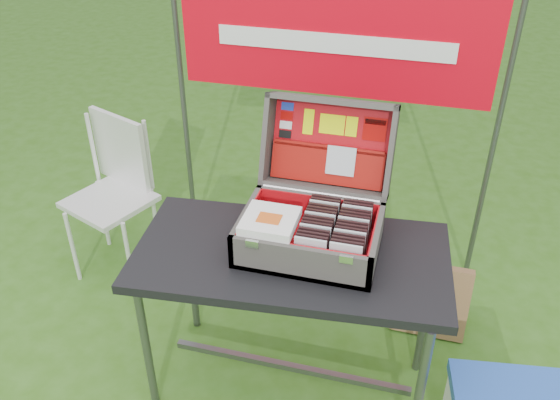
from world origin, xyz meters
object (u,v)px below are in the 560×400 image
(suitcase, at_px, (314,190))
(chair, at_px, (110,203))
(table, at_px, (290,324))
(cardboard_box, at_px, (431,300))

(suitcase, bearing_deg, chair, 158.38)
(suitcase, bearing_deg, table, -123.42)
(table, xyz_separation_m, suitcase, (0.06, 0.10, 0.64))
(suitcase, distance_m, cardboard_box, 1.08)
(suitcase, height_order, cardboard_box, suitcase)
(table, xyz_separation_m, chair, (-1.19, 0.59, 0.05))
(chair, xyz_separation_m, cardboard_box, (1.79, -0.06, -0.25))
(chair, bearing_deg, table, -4.64)
(table, height_order, suitcase, suitcase)
(cardboard_box, bearing_deg, suitcase, -139.80)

